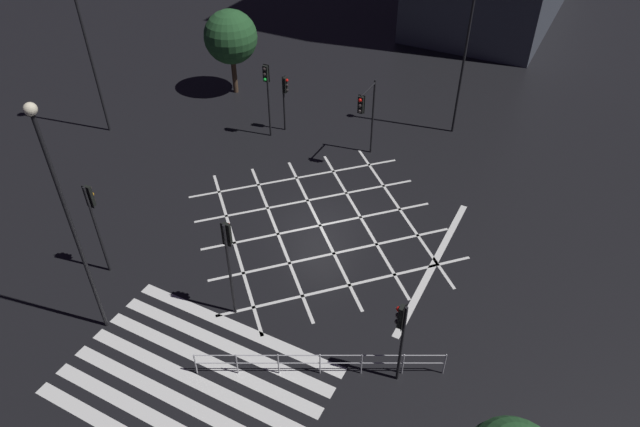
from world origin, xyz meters
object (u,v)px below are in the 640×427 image
traffic_light_nw_cross (267,86)px  traffic_light_sw_cross (94,212)px  traffic_light_se_main (401,328)px  traffic_light_median_south (229,251)px  street_tree_near (231,37)px  traffic_light_median_north (366,109)px  traffic_light_nw_main (285,92)px  street_lamp_east (65,205)px  street_lamp_far (469,30)px  street_lamp_west (80,17)px

traffic_light_nw_cross → traffic_light_sw_cross: (-0.31, -12.60, -0.02)m
traffic_light_se_main → traffic_light_median_south: size_ratio=0.83×
traffic_light_nw_cross → street_tree_near: bearing=-127.6°
traffic_light_median_north → traffic_light_nw_cross: size_ratio=0.98×
traffic_light_nw_main → street_tree_near: (-5.44, 2.75, 1.27)m
traffic_light_median_north → traffic_light_se_main: 13.99m
traffic_light_median_north → street_lamp_east: (-4.12, -15.20, 2.72)m
street_lamp_east → traffic_light_median_south: bearing=36.1°
traffic_light_nw_main → street_lamp_far: bearing=26.6°
traffic_light_nw_cross → street_tree_near: (-4.94, 3.80, 0.56)m
street_lamp_east → street_lamp_far: size_ratio=0.96×
traffic_light_sw_cross → street_lamp_west: (-8.48, 8.82, 3.61)m
traffic_light_median_north → street_tree_near: bearing=-108.6°
street_lamp_far → traffic_light_sw_cross: bearing=-117.9°
traffic_light_nw_cross → traffic_light_median_south: traffic_light_median_south is taller
traffic_light_median_south → street_lamp_far: bearing=-11.1°
street_lamp_east → street_lamp_far: (7.48, 20.47, 0.23)m
traffic_light_median_south → traffic_light_sw_cross: bearing=94.7°
street_lamp_west → street_tree_near: (3.85, 7.59, -3.03)m
traffic_light_nw_main → traffic_light_median_south: (5.31, -13.15, 0.76)m
traffic_light_se_main → traffic_light_median_south: traffic_light_median_south is taller
traffic_light_sw_cross → street_tree_near: bearing=15.8°
traffic_light_sw_cross → street_tree_near: street_tree_near is taller
street_tree_near → traffic_light_nw_main: bearing=-26.8°
traffic_light_median_south → traffic_light_median_north: bearing=-0.3°
traffic_light_median_north → traffic_light_sw_cross: traffic_light_sw_cross is taller
traffic_light_nw_cross → traffic_light_sw_cross: bearing=-1.4°
street_lamp_east → street_lamp_far: bearing=69.9°
traffic_light_nw_main → street_lamp_east: size_ratio=0.36×
traffic_light_sw_cross → traffic_light_nw_main: size_ratio=1.29×
traffic_light_se_main → traffic_light_nw_main: bearing=-47.6°
traffic_light_se_main → street_lamp_west: size_ratio=0.37×
traffic_light_nw_cross → traffic_light_median_south: 13.42m
traffic_light_median_north → street_lamp_west: street_lamp_west is taller
traffic_light_se_main → traffic_light_sw_cross: traffic_light_sw_cross is taller
traffic_light_median_south → street_lamp_west: bearing=60.3°
street_lamp_far → traffic_light_nw_main: bearing=-153.4°
traffic_light_se_main → street_lamp_west: (-21.35, 8.35, 4.08)m
street_lamp_far → traffic_light_median_south: bearing=-101.1°
street_lamp_east → traffic_light_sw_cross: bearing=130.4°
traffic_light_nw_main → traffic_light_median_south: 14.20m
traffic_light_sw_cross → traffic_light_median_south: bearing=-85.3°
traffic_light_sw_cross → traffic_light_nw_main: (0.81, 13.65, -0.69)m
street_lamp_west → street_tree_near: 9.03m
street_lamp_east → street_tree_near: 20.12m
traffic_light_se_main → traffic_light_nw_cross: bearing=-44.0°
traffic_light_sw_cross → street_lamp_far: bearing=-27.9°
traffic_light_sw_cross → street_tree_near: (-4.63, 16.41, 0.58)m
traffic_light_se_main → traffic_light_sw_cross: size_ratio=0.84×
traffic_light_sw_cross → traffic_light_nw_cross: bearing=-1.4°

